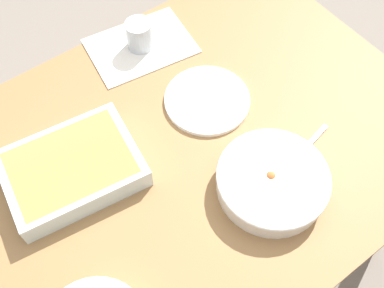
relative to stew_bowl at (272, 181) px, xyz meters
The scene contains 8 objects.
ground_plane 0.80m from the stew_bowl, 69.60° to the right, with size 6.00×6.00×0.00m, color slate.
dining_table 0.25m from the stew_bowl, 69.60° to the right, with size 1.20×0.90×0.74m.
placemat 0.55m from the stew_bowl, 90.08° to the right, with size 0.28×0.20×0.00m, color silver.
stew_bowl is the anchor object (origin of this frame).
baking_dish 0.45m from the stew_bowl, 40.44° to the right, with size 0.33×0.26×0.06m.
drink_cup 0.54m from the stew_bowl, 90.08° to the right, with size 0.07×0.07×0.08m.
side_plate 0.29m from the stew_bowl, 96.73° to the right, with size 0.22×0.22×0.01m, color white.
spoon_by_stew 0.12m from the stew_bowl, 168.57° to the right, with size 0.18×0.05×0.01m.
Camera 1 is at (0.36, 0.48, 1.71)m, focal length 43.86 mm.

